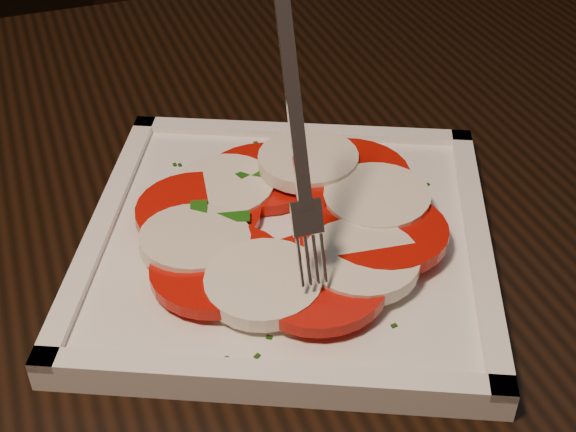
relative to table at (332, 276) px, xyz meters
name	(u,v)px	position (x,y,z in m)	size (l,w,h in m)	color
table	(332,276)	(0.00, 0.00, 0.00)	(1.23, 0.85, 0.75)	black
chair	(210,28)	(0.07, 0.77, -0.12)	(0.53, 0.53, 0.93)	black
plate	(288,242)	(-0.06, -0.07, 0.11)	(0.27, 0.27, 0.01)	white
caprese_salad	(288,221)	(-0.06, -0.07, 0.12)	(0.22, 0.22, 0.03)	red
fork	(294,137)	(-0.07, -0.10, 0.21)	(0.03, 0.07, 0.15)	white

